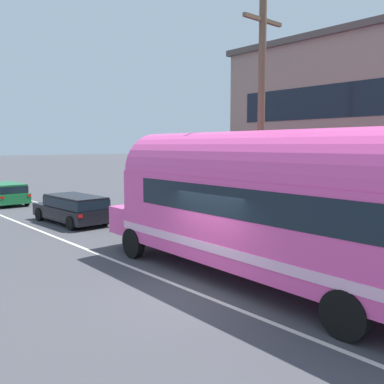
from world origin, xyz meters
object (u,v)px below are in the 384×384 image
car_lead (73,207)px  painted_bus (270,201)px  utility_pole (261,124)px  car_second (5,192)px

car_lead → painted_bus: bearing=-91.0°
utility_pole → painted_bus: utility_pole is taller
utility_pole → painted_bus: (-2.25, -2.18, -2.12)m
utility_pole → car_second: bearing=97.3°
painted_bus → utility_pole: bearing=44.2°
car_lead → car_second: size_ratio=1.01×
painted_bus → car_second: painted_bus is taller
utility_pole → painted_bus: 3.78m
utility_pole → car_second: 19.17m
car_lead → car_second: same height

